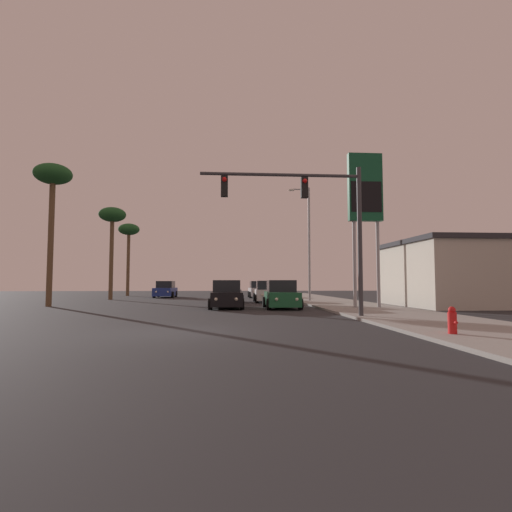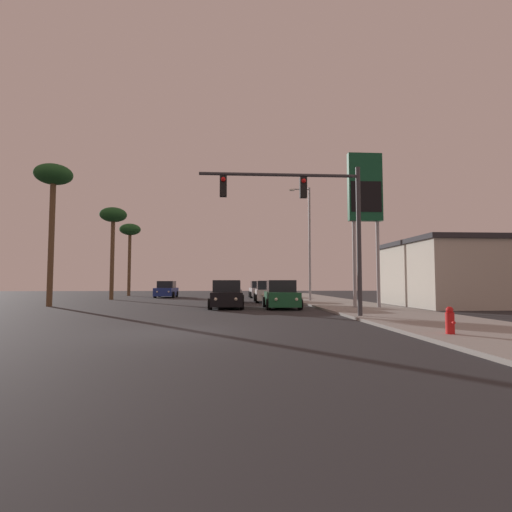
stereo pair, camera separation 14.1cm
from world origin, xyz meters
name	(u,v)px [view 2 (the right image)]	position (x,y,z in m)	size (l,w,h in m)	color
ground_plane	(171,332)	(0.00, 0.00, 0.00)	(120.00, 120.00, 0.00)	#28282B
sidewalk_right	(363,308)	(9.50, 10.00, 0.06)	(5.00, 60.00, 0.12)	gray
building_gas_station	(477,273)	(18.00, 12.44, 2.16)	(10.30, 8.30, 4.30)	beige
car_blue	(166,290)	(-4.71, 28.99, 0.76)	(2.04, 4.34, 1.68)	navy
car_black	(226,295)	(1.59, 11.55, 0.76)	(2.04, 4.32, 1.68)	black
car_green	(281,296)	(4.89, 11.12, 0.76)	(2.04, 4.33, 1.68)	#195933
car_grey	(230,293)	(1.83, 18.11, 0.76)	(2.04, 4.34, 1.68)	slate
car_white	(267,292)	(4.78, 18.80, 0.76)	(2.04, 4.34, 1.68)	silver
car_silver	(259,290)	(4.81, 28.08, 0.76)	(2.04, 4.33, 1.68)	#B7B7BC
traffic_light_mast	(313,210)	(5.42, 4.27, 4.71)	(7.05, 0.36, 6.50)	#38383D
street_lamp	(308,237)	(7.98, 18.44, 5.12)	(1.74, 0.24, 9.00)	#99999E
gas_station_sign	(365,196)	(9.69, 9.88, 6.62)	(2.00, 0.42, 9.00)	#99999E
fire_hydrant	(450,321)	(7.95, -1.83, 0.49)	(0.24, 0.34, 0.76)	red
palm_tree_mid	(113,220)	(-8.80, 24.00, 7.24)	(2.40, 2.40, 8.35)	brown
palm_tree_near	(53,183)	(-9.83, 14.00, 8.10)	(2.40, 2.40, 9.32)	brown
palm_tree_far	(130,233)	(-9.75, 34.00, 7.22)	(2.40, 2.40, 8.33)	brown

